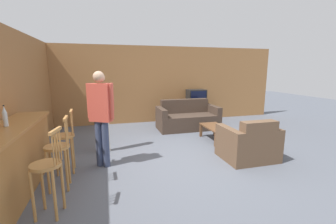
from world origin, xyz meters
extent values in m
plane|color=#565B66|center=(0.00, 0.00, 0.00)|extent=(24.00, 24.00, 0.00)
cube|color=#9E6B3D|center=(0.00, 3.57, 1.30)|extent=(9.40, 0.08, 2.60)
cube|color=#9E6B3D|center=(-3.18, 1.29, 1.30)|extent=(0.08, 8.57, 2.60)
cube|color=#A87038|center=(-2.84, -0.58, 0.49)|extent=(0.47, 2.40, 0.98)
cube|color=#A87038|center=(-2.84, -0.58, 1.00)|extent=(0.55, 2.46, 0.05)
cylinder|color=#B77F42|center=(-2.24, -1.21, 0.68)|extent=(0.42, 0.42, 0.04)
cylinder|color=#B77F42|center=(-2.34, -1.07, 0.33)|extent=(0.04, 0.04, 0.66)
cylinder|color=#B77F42|center=(-2.39, -1.31, 0.33)|extent=(0.04, 0.04, 0.66)
cylinder|color=#B77F42|center=(-2.09, -1.12, 0.33)|extent=(0.04, 0.04, 0.66)
cylinder|color=#B77F42|center=(-2.14, -1.36, 0.33)|extent=(0.04, 0.04, 0.66)
cylinder|color=#B77F42|center=(-2.07, -1.14, 0.89)|extent=(0.02, 0.02, 0.39)
cylinder|color=#B77F42|center=(-2.08, -1.21, 0.89)|extent=(0.02, 0.02, 0.39)
cylinder|color=#B77F42|center=(-2.10, -1.28, 0.89)|extent=(0.02, 0.02, 0.39)
cylinder|color=#B77F42|center=(-2.11, -1.35, 0.89)|extent=(0.02, 0.02, 0.39)
cube|color=#B77F42|center=(-2.09, -1.24, 1.11)|extent=(0.09, 0.31, 0.04)
cylinder|color=#B77F42|center=(-2.24, -0.54, 0.68)|extent=(0.37, 0.37, 0.04)
cylinder|color=#B77F42|center=(-2.37, -0.42, 0.33)|extent=(0.04, 0.04, 0.66)
cylinder|color=#B77F42|center=(-2.36, -0.67, 0.33)|extent=(0.04, 0.04, 0.66)
cylinder|color=#B77F42|center=(-2.12, -0.41, 0.33)|extent=(0.04, 0.04, 0.66)
cylinder|color=#B77F42|center=(-2.11, -0.66, 0.33)|extent=(0.04, 0.04, 0.66)
cylinder|color=#B77F42|center=(-2.09, -0.43, 0.89)|extent=(0.02, 0.02, 0.39)
cylinder|color=#B77F42|center=(-2.09, -0.50, 0.89)|extent=(0.02, 0.02, 0.39)
cylinder|color=#B77F42|center=(-2.09, -0.57, 0.89)|extent=(0.02, 0.02, 0.39)
cylinder|color=#B77F42|center=(-2.08, -0.64, 0.89)|extent=(0.02, 0.02, 0.39)
cube|color=#B77F42|center=(-2.09, -0.54, 1.11)|extent=(0.05, 0.31, 0.04)
cylinder|color=#B77F42|center=(-2.24, 0.05, 0.68)|extent=(0.38, 0.38, 0.04)
cylinder|color=#B77F42|center=(-2.38, 0.17, 0.33)|extent=(0.04, 0.04, 0.66)
cylinder|color=#B77F42|center=(-2.36, -0.08, 0.33)|extent=(0.04, 0.04, 0.66)
cylinder|color=#B77F42|center=(-2.12, 0.18, 0.33)|extent=(0.04, 0.04, 0.66)
cylinder|color=#B77F42|center=(-2.11, -0.07, 0.33)|extent=(0.04, 0.04, 0.66)
cylinder|color=#B77F42|center=(-2.10, 0.17, 0.89)|extent=(0.02, 0.02, 0.39)
cylinder|color=#B77F42|center=(-2.09, 0.10, 0.89)|extent=(0.02, 0.02, 0.39)
cylinder|color=#B77F42|center=(-2.09, 0.02, 0.89)|extent=(0.02, 0.02, 0.39)
cylinder|color=#B77F42|center=(-2.08, -0.05, 0.89)|extent=(0.02, 0.02, 0.39)
cube|color=#B77F42|center=(-2.09, 0.06, 1.11)|extent=(0.06, 0.31, 0.04)
cube|color=#423328|center=(0.92, 2.28, 0.23)|extent=(1.54, 0.90, 0.45)
cube|color=#423328|center=(0.92, 2.62, 0.67)|extent=(1.54, 0.22, 0.43)
cube|color=#423328|center=(0.07, 2.28, 0.35)|extent=(0.16, 0.90, 0.69)
cube|color=#423328|center=(1.77, 2.28, 0.35)|extent=(0.16, 0.90, 0.69)
cube|color=brown|center=(1.27, -0.27, 0.23)|extent=(0.71, 0.86, 0.45)
cube|color=brown|center=(1.27, -0.59, 0.66)|extent=(0.71, 0.22, 0.41)
cube|color=brown|center=(1.71, -0.27, 0.34)|extent=(0.16, 0.86, 0.68)
cube|color=brown|center=(0.84, -0.27, 0.34)|extent=(0.16, 0.86, 0.68)
cube|color=brown|center=(1.19, 0.98, 0.36)|extent=(0.50, 0.96, 0.04)
cube|color=brown|center=(0.98, 0.54, 0.17)|extent=(0.06, 0.06, 0.34)
cube|color=brown|center=(1.40, 0.54, 0.17)|extent=(0.06, 0.06, 0.34)
cube|color=brown|center=(0.98, 1.41, 0.17)|extent=(0.06, 0.06, 0.34)
cube|color=brown|center=(1.40, 1.41, 0.17)|extent=(0.06, 0.06, 0.34)
cube|color=#513823|center=(1.59, 3.26, 0.30)|extent=(1.08, 0.50, 0.60)
cube|color=black|center=(1.59, 3.26, 0.86)|extent=(0.64, 0.43, 0.53)
cube|color=black|center=(1.59, 3.04, 0.86)|extent=(0.57, 0.01, 0.46)
cylinder|color=silver|center=(-2.88, -0.48, 1.13)|extent=(0.06, 0.06, 0.20)
cone|color=silver|center=(-2.88, -0.48, 1.27)|extent=(0.06, 0.06, 0.09)
cylinder|color=black|center=(-2.88, -0.48, 1.32)|extent=(0.02, 0.02, 0.02)
cylinder|color=silver|center=(-1.66, 0.91, 0.43)|extent=(0.13, 0.13, 0.85)
cylinder|color=silver|center=(-1.52, 0.96, 0.43)|extent=(0.13, 0.13, 0.85)
cube|color=#CC4C3D|center=(-1.59, 0.93, 1.19)|extent=(0.46, 0.30, 0.68)
cylinder|color=#CC4C3D|center=(-1.81, 0.86, 1.22)|extent=(0.08, 0.08, 0.62)
cylinder|color=#CC4C3D|center=(-1.37, 1.01, 1.22)|extent=(0.08, 0.08, 0.62)
sphere|color=tan|center=(-1.59, 0.93, 1.65)|extent=(0.20, 0.20, 0.20)
cylinder|color=#384260|center=(-1.66, 0.18, 0.44)|extent=(0.13, 0.13, 0.88)
cylinder|color=#384260|center=(-1.54, 0.11, 0.44)|extent=(0.13, 0.13, 0.88)
cube|color=#CC4C3D|center=(-1.60, 0.14, 1.23)|extent=(0.44, 0.35, 0.70)
cylinder|color=#CC4C3D|center=(-1.79, 0.26, 1.25)|extent=(0.08, 0.08, 0.64)
cylinder|color=#CC4C3D|center=(-1.40, 0.03, 1.25)|extent=(0.08, 0.08, 0.64)
sphere|color=tan|center=(-1.60, 0.14, 1.70)|extent=(0.20, 0.20, 0.20)
camera|label=1|loc=(-1.49, -4.09, 1.83)|focal=24.00mm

